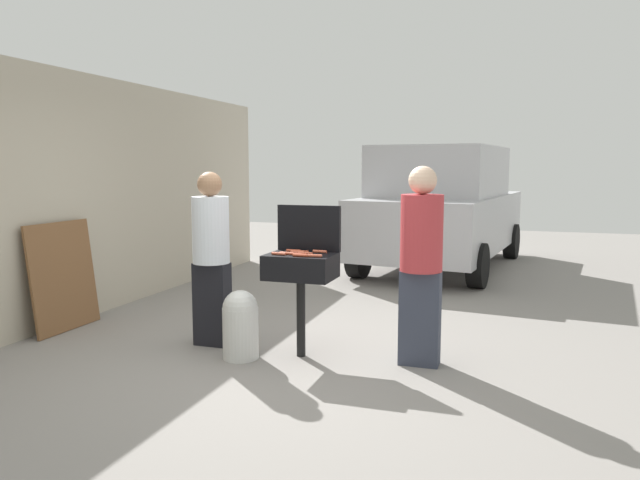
# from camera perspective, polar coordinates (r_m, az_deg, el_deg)

# --- Properties ---
(ground_plane) EXTENTS (24.00, 24.00, 0.00)m
(ground_plane) POSITION_cam_1_polar(r_m,az_deg,el_deg) (5.51, -3.94, -11.07)
(ground_plane) COLOR gray
(house_wall_side) EXTENTS (0.24, 8.00, 2.73)m
(house_wall_side) POSITION_cam_1_polar(r_m,az_deg,el_deg) (7.54, -20.64, 3.95)
(house_wall_side) COLOR #B2A893
(house_wall_side) RESTS_ON ground
(bbq_grill) EXTENTS (0.60, 0.44, 0.93)m
(bbq_grill) POSITION_cam_1_polar(r_m,az_deg,el_deg) (5.38, -1.82, -2.85)
(bbq_grill) COLOR black
(bbq_grill) RESTS_ON ground
(grill_lid_open) EXTENTS (0.60, 0.05, 0.42)m
(grill_lid_open) POSITION_cam_1_polar(r_m,az_deg,el_deg) (5.54, -1.05, 1.12)
(grill_lid_open) COLOR black
(grill_lid_open) RESTS_ON bbq_grill
(hot_dog_0) EXTENTS (0.13, 0.04, 0.03)m
(hot_dog_0) POSITION_cam_1_polar(r_m,az_deg,el_deg) (5.30, -3.93, -1.30)
(hot_dog_0) COLOR #C6593D
(hot_dog_0) RESTS_ON bbq_grill
(hot_dog_1) EXTENTS (0.13, 0.03, 0.03)m
(hot_dog_1) POSITION_cam_1_polar(r_m,az_deg,el_deg) (5.25, -1.98, -1.37)
(hot_dog_1) COLOR #AD4228
(hot_dog_1) RESTS_ON bbq_grill
(hot_dog_2) EXTENTS (0.13, 0.04, 0.03)m
(hot_dog_2) POSITION_cam_1_polar(r_m,az_deg,el_deg) (5.17, -0.53, -1.50)
(hot_dog_2) COLOR #C6593D
(hot_dog_2) RESTS_ON bbq_grill
(hot_dog_3) EXTENTS (0.13, 0.04, 0.03)m
(hot_dog_3) POSITION_cam_1_polar(r_m,az_deg,el_deg) (5.39, -2.12, -1.15)
(hot_dog_3) COLOR #C6593D
(hot_dog_3) RESTS_ON bbq_grill
(hot_dog_4) EXTENTS (0.13, 0.03, 0.03)m
(hot_dog_4) POSITION_cam_1_polar(r_m,az_deg,el_deg) (5.43, -0.02, -1.09)
(hot_dog_4) COLOR #C6593D
(hot_dog_4) RESTS_ON bbq_grill
(hot_dog_5) EXTENTS (0.13, 0.04, 0.03)m
(hot_dog_5) POSITION_cam_1_polar(r_m,az_deg,el_deg) (5.32, -3.18, -1.26)
(hot_dog_5) COLOR #C6593D
(hot_dog_5) RESTS_ON bbq_grill
(hot_dog_6) EXTENTS (0.13, 0.03, 0.03)m
(hot_dog_6) POSITION_cam_1_polar(r_m,az_deg,el_deg) (5.19, -1.87, -1.46)
(hot_dog_6) COLOR #AD4228
(hot_dog_6) RESTS_ON bbq_grill
(hot_dog_7) EXTENTS (0.13, 0.03, 0.03)m
(hot_dog_7) POSITION_cam_1_polar(r_m,az_deg,el_deg) (5.31, -1.38, -1.28)
(hot_dog_7) COLOR #C6593D
(hot_dog_7) RESTS_ON bbq_grill
(hot_dog_8) EXTENTS (0.13, 0.03, 0.03)m
(hot_dog_8) POSITION_cam_1_polar(r_m,az_deg,el_deg) (5.42, -1.75, -1.11)
(hot_dog_8) COLOR #AD4228
(hot_dog_8) RESTS_ON bbq_grill
(hot_dog_9) EXTENTS (0.13, 0.03, 0.03)m
(hot_dog_9) POSITION_cam_1_polar(r_m,az_deg,el_deg) (5.48, -2.53, -1.02)
(hot_dog_9) COLOR #AD4228
(hot_dog_9) RESTS_ON bbq_grill
(propane_tank) EXTENTS (0.32, 0.32, 0.62)m
(propane_tank) POSITION_cam_1_polar(r_m,az_deg,el_deg) (5.46, -7.51, -7.78)
(propane_tank) COLOR silver
(propane_tank) RESTS_ON ground
(person_left) EXTENTS (0.35, 0.35, 1.66)m
(person_left) POSITION_cam_1_polar(r_m,az_deg,el_deg) (5.80, -10.23, -1.14)
(person_left) COLOR black
(person_left) RESTS_ON ground
(person_right) EXTENTS (0.36, 0.36, 1.71)m
(person_right) POSITION_cam_1_polar(r_m,az_deg,el_deg) (5.20, 9.52, -1.73)
(person_right) COLOR #333847
(person_right) RESTS_ON ground
(parked_minivan) EXTENTS (2.49, 4.61, 2.02)m
(parked_minivan) POSITION_cam_1_polar(r_m,az_deg,el_deg) (10.32, 11.47, 3.06)
(parked_minivan) COLOR #B7B7BC
(parked_minivan) RESTS_ON ground
(leaning_board) EXTENTS (0.15, 0.90, 1.13)m
(leaning_board) POSITION_cam_1_polar(r_m,az_deg,el_deg) (6.84, -23.05, -3.17)
(leaning_board) COLOR brown
(leaning_board) RESTS_ON ground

